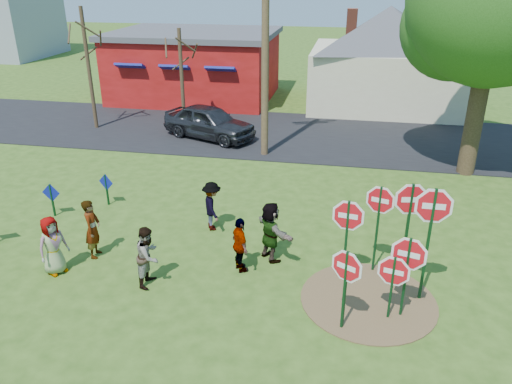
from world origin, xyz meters
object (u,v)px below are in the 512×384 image
(leafy_tree, at_px, (500,8))
(suv, at_px, (209,122))
(utility_pole, at_px, (265,32))
(stop_sign_c, at_px, (432,219))
(stop_sign_b, at_px, (379,208))
(stop_sign_a, at_px, (346,273))
(person_a, at_px, (53,245))
(stop_sign_d, at_px, (410,209))
(person_b, at_px, (92,229))

(leafy_tree, bearing_deg, suv, 168.24)
(utility_pole, bearing_deg, leafy_tree, -4.10)
(stop_sign_c, distance_m, suv, 13.77)
(stop_sign_b, relative_size, stop_sign_c, 0.83)
(stop_sign_c, height_order, utility_pole, utility_pole)
(utility_pole, bearing_deg, suv, 149.34)
(stop_sign_c, bearing_deg, utility_pole, 119.48)
(stop_sign_a, xyz_separation_m, person_a, (-7.33, 0.85, -0.62))
(stop_sign_a, relative_size, stop_sign_c, 0.68)
(stop_sign_d, distance_m, person_b, 8.19)
(stop_sign_a, xyz_separation_m, stop_sign_d, (1.37, 1.99, 0.66))
(stop_sign_c, distance_m, person_a, 9.23)
(person_a, distance_m, utility_pole, 11.32)
(person_a, height_order, suv, person_a)
(person_b, bearing_deg, person_a, 138.47)
(person_a, xyz_separation_m, utility_pole, (3.75, 9.81, 4.21))
(stop_sign_d, relative_size, suv, 0.65)
(suv, height_order, utility_pole, utility_pole)
(stop_sign_b, height_order, stop_sign_c, stop_sign_c)
(stop_sign_c, bearing_deg, person_a, -177.07)
(stop_sign_b, height_order, suv, stop_sign_b)
(stop_sign_d, xyz_separation_m, person_b, (-8.10, -0.19, -1.23))
(stop_sign_c, bearing_deg, leafy_tree, 71.86)
(utility_pole, bearing_deg, person_a, -110.91)
(person_a, bearing_deg, suv, 23.50)
(stop_sign_d, bearing_deg, suv, 116.84)
(stop_sign_c, bearing_deg, suv, 126.32)
(stop_sign_c, xyz_separation_m, suv, (-8.23, 10.95, -1.33))
(stop_sign_c, xyz_separation_m, stop_sign_d, (-0.41, 0.57, -0.06))
(stop_sign_d, xyz_separation_m, suv, (-7.82, 10.38, -1.27))
(stop_sign_c, relative_size, person_a, 1.91)
(stop_sign_a, bearing_deg, suv, 146.47)
(utility_pole, bearing_deg, stop_sign_b, -62.36)
(person_b, bearing_deg, stop_sign_a, -113.89)
(stop_sign_c, xyz_separation_m, person_a, (-9.11, -0.56, -1.34))
(person_b, xyz_separation_m, leafy_tree, (11.24, 8.29, 5.14))
(stop_sign_b, height_order, leafy_tree, leafy_tree)
(suv, distance_m, utility_pole, 5.37)
(stop_sign_b, xyz_separation_m, utility_pole, (-4.30, 8.21, 3.18))
(stop_sign_c, height_order, suv, stop_sign_c)
(stop_sign_a, xyz_separation_m, utility_pole, (-3.58, 10.67, 3.59))
(stop_sign_a, distance_m, person_a, 7.40)
(stop_sign_c, height_order, stop_sign_d, stop_sign_c)
(utility_pole, height_order, leafy_tree, utility_pole)
(stop_sign_b, distance_m, suv, 12.28)
(stop_sign_a, relative_size, person_b, 1.24)
(stop_sign_d, relative_size, person_a, 1.80)
(stop_sign_c, distance_m, utility_pole, 11.07)
(utility_pole, bearing_deg, stop_sign_a, -71.45)
(stop_sign_a, distance_m, leafy_tree, 11.96)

